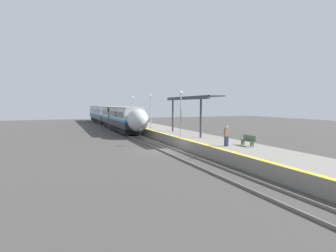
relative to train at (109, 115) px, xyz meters
name	(u,v)px	position (x,y,z in m)	size (l,w,h in m)	color
ground_plane	(166,150)	(0.00, -30.01, -2.30)	(120.00, 120.00, 0.00)	#423F3D
rail_left	(159,150)	(-0.72, -30.01, -2.22)	(0.08, 90.00, 0.15)	slate
rail_right	(173,149)	(0.72, -30.01, -2.22)	(0.08, 90.00, 0.15)	slate
train	(109,115)	(0.00, 0.00, 0.00)	(2.84, 44.26, 4.01)	black
platform_right	(203,143)	(4.03, -30.01, -1.81)	(4.67, 64.00, 0.99)	gray
platform_bench	(248,140)	(4.79, -35.96, -0.85)	(0.44, 1.49, 0.89)	#4C6B4C
person_waiting	(226,136)	(3.05, -35.39, -0.46)	(0.36, 0.22, 1.67)	navy
railway_signal	(109,117)	(-2.00, -10.29, 0.15)	(0.28, 0.28, 3.96)	#59595E
lamppost_near	(181,110)	(2.25, -28.46, 1.47)	(0.36, 0.20, 4.81)	#9E9EA3
lamppost_mid	(151,109)	(2.25, -18.98, 1.47)	(0.36, 0.20, 4.81)	#9E9EA3
lamppost_far	(133,108)	(2.25, -9.51, 1.47)	(0.36, 0.20, 4.81)	#9E9EA3
station_canopy	(190,99)	(4.42, -26.27, 2.66)	(2.02, 10.05, 4.30)	#333842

